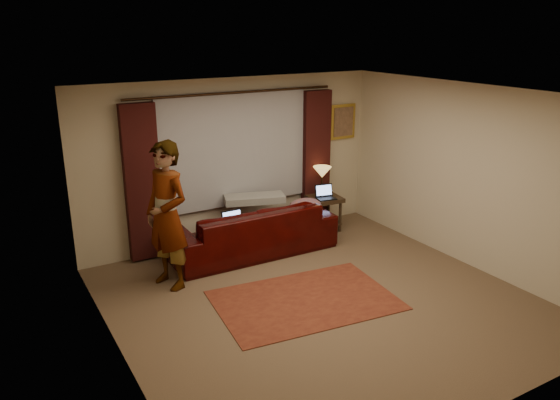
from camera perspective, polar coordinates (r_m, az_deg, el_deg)
The scene contains 20 objects.
floor at distance 7.09m, azimuth 4.26°, elevation -10.49°, with size 5.00×5.00×0.01m, color brown.
ceiling at distance 6.29m, azimuth 4.81°, elevation 10.89°, with size 5.00×5.00×0.02m, color silver.
wall_back at distance 8.66m, azimuth -4.92°, elevation 4.07°, with size 5.00×0.02×2.60m, color #C4B799.
wall_front at distance 4.89m, azimuth 21.56°, elevation -8.39°, with size 5.00×0.02×2.60m, color #C4B799.
wall_left at distance 5.62m, azimuth -17.05°, elevation -4.45°, with size 0.02×5.00×2.60m, color #C4B799.
wall_right at distance 8.21m, azimuth 19.06°, elevation 2.36°, with size 0.02×5.00×2.60m, color #C4B799.
sheer_curtain at distance 8.56m, azimuth -4.78°, elevation 5.29°, with size 2.50×0.05×1.80m, color #9A9AA2.
drape_left at distance 8.09m, azimuth -14.19°, elevation 1.70°, with size 0.50×0.14×2.30m, color black.
drape_right at distance 9.32m, azimuth 3.76°, elevation 4.33°, with size 0.50×0.14×2.30m, color black.
curtain_rod at distance 8.37m, azimuth -4.79°, elevation 11.12°, with size 0.04×0.04×3.40m, color black.
picture_frame at distance 9.61m, azimuth 6.57°, elevation 8.14°, with size 0.50×0.04×0.60m, color gold.
sofa at distance 8.31m, azimuth -3.01°, elevation -2.16°, with size 2.54×1.10×1.03m, color black.
throw_blanket at distance 8.46m, azimuth -2.72°, elevation 1.91°, with size 0.93×0.37×0.11m, color gray.
clothing_pile at distance 8.59m, azimuth 2.65°, elevation -0.67°, with size 0.53×0.41×0.23m, color #80535E.
laptop_sofa at distance 7.99m, azimuth -4.67°, elevation -2.15°, with size 0.32×0.35×0.24m, color black, non-canonical shape.
area_rug at distance 7.08m, azimuth 2.63°, elevation -10.41°, with size 2.24×1.49×0.01m, color maroon.
end_table at distance 9.31m, azimuth 4.64°, elevation -1.38°, with size 0.51×0.51×0.59m, color black.
tiffany_lamp at distance 9.22m, azimuth 4.40°, elevation 1.99°, with size 0.31×0.31×0.50m, color #A1A04D, non-canonical shape.
laptop_table at distance 9.07m, azimuth 4.86°, elevation 0.80°, with size 0.31×0.34×0.22m, color black, non-canonical shape.
person at distance 7.24m, azimuth -11.72°, elevation -1.63°, with size 0.58×0.58×1.98m, color gray.
Camera 1 is at (-3.58, -5.11, 3.36)m, focal length 35.00 mm.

